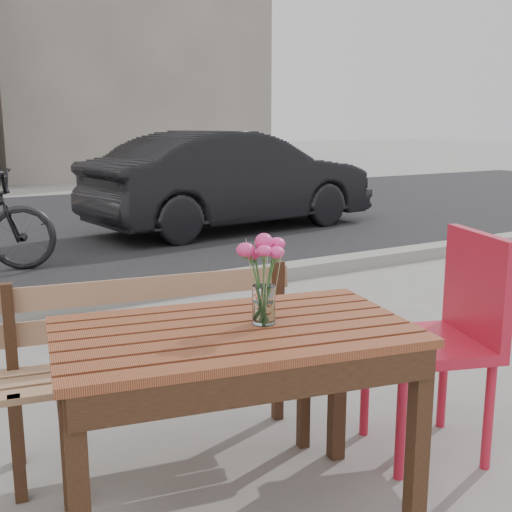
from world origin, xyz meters
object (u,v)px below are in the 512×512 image
(red_chair, at_px, (447,327))
(parked_car, at_px, (233,180))
(main_table, at_px, (234,361))
(main_vase, at_px, (264,268))

(red_chair, xyz_separation_m, parked_car, (2.10, 5.60, 0.09))
(main_table, xyz_separation_m, main_vase, (0.11, -0.01, 0.31))
(red_chair, distance_m, parked_car, 5.98)
(main_table, relative_size, parked_car, 0.33)
(red_chair, relative_size, parked_car, 0.24)
(red_chair, height_order, main_vase, main_vase)
(main_vase, height_order, parked_car, parked_car)
(red_chair, distance_m, main_vase, 0.98)
(main_table, distance_m, red_chair, 1.02)
(red_chair, bearing_deg, main_vase, -69.56)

